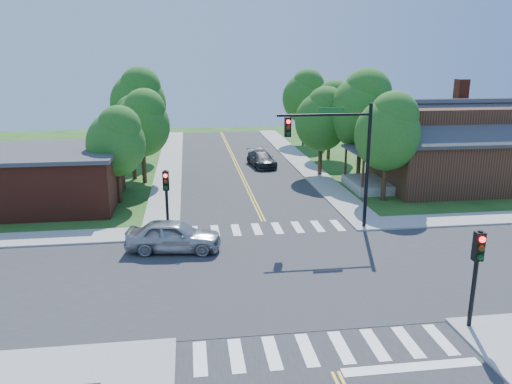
{
  "coord_description": "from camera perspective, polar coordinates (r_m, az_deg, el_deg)",
  "views": [
    {
      "loc": [
        -4.33,
        -20.7,
        9.61
      ],
      "look_at": [
        -0.62,
        6.41,
        2.2
      ],
      "focal_mm": 35.0,
      "sensor_mm": 36.0,
      "label": 1
    }
  ],
  "objects": [
    {
      "name": "house_ne",
      "position": [
        40.47,
        21.11,
        5.21
      ],
      "size": [
        13.05,
        8.8,
        7.11
      ],
      "color": "#371C13",
      "rests_on": "ground"
    },
    {
      "name": "tree_w_c",
      "position": [
        48.82,
        -13.25,
        10.28
      ],
      "size": [
        5.2,
        4.94,
        8.84
      ],
      "color": "#382314",
      "rests_on": "ground"
    },
    {
      "name": "ground",
      "position": [
        23.23,
        3.7,
        -9.32
      ],
      "size": [
        100.0,
        100.0,
        0.0
      ],
      "primitive_type": "plane",
      "color": "#234C18",
      "rests_on": "ground"
    },
    {
      "name": "car_dgrey",
      "position": [
        45.18,
        0.62,
        3.75
      ],
      "size": [
        3.12,
        5.18,
        1.36
      ],
      "primitive_type": "imported",
      "rotation": [
        0.0,
        0.0,
        0.13
      ],
      "color": "#282A2C",
      "rests_on": "ground"
    },
    {
      "name": "tree_w_d",
      "position": [
        58.35,
        -12.65,
        9.68
      ],
      "size": [
        3.96,
        3.76,
        6.73
      ],
      "color": "#382314",
      "rests_on": "ground"
    },
    {
      "name": "crosswalk_south",
      "position": [
        17.9,
        7.8,
        -17.3
      ],
      "size": [
        8.85,
        2.0,
        0.01
      ],
      "color": "white",
      "rests_on": "ground"
    },
    {
      "name": "sidewalk_nw",
      "position": [
        39.46,
        -24.46,
        -0.23
      ],
      "size": [
        40.0,
        40.0,
        0.14
      ],
      "color": "#9E9B93",
      "rests_on": "ground"
    },
    {
      "name": "centerline",
      "position": [
        23.21,
        3.7,
        -9.21
      ],
      "size": [
        0.3,
        90.0,
        0.01
      ],
      "color": "yellow",
      "rests_on": "ground"
    },
    {
      "name": "stop_bar",
      "position": [
        17.63,
        17.37,
        -18.67
      ],
      "size": [
        4.6,
        0.45,
        0.09
      ],
      "primitive_type": "cube",
      "color": "white",
      "rests_on": "ground"
    },
    {
      "name": "signal_pole_se",
      "position": [
        19.35,
        23.95,
        -7.28
      ],
      "size": [
        0.34,
        0.42,
        3.8
      ],
      "color": "black",
      "rests_on": "ground"
    },
    {
      "name": "road_ns",
      "position": [
        23.22,
        3.7,
        -9.27
      ],
      "size": [
        10.0,
        90.0,
        0.04
      ],
      "primitive_type": "cube",
      "color": "#2D2D30",
      "rests_on": "ground"
    },
    {
      "name": "tree_e_b",
      "position": [
        40.73,
        12.12,
        9.46
      ],
      "size": [
        5.21,
        4.95,
        8.85
      ],
      "color": "#382314",
      "rests_on": "ground"
    },
    {
      "name": "sidewalk_ne",
      "position": [
        42.79,
        20.54,
        1.29
      ],
      "size": [
        40.0,
        40.0,
        0.14
      ],
      "color": "#9E9B93",
      "rests_on": "ground"
    },
    {
      "name": "signal_pole_nw",
      "position": [
        27.21,
        -10.21,
        0.11
      ],
      "size": [
        0.34,
        0.42,
        3.8
      ],
      "color": "black",
      "rests_on": "ground"
    },
    {
      "name": "signal_mast_ne",
      "position": [
        27.96,
        9.5,
        5.14
      ],
      "size": [
        5.3,
        0.42,
        7.2
      ],
      "color": "black",
      "rests_on": "ground"
    },
    {
      "name": "tree_w_b",
      "position": [
        41.1,
        -13.95,
        7.52
      ],
      "size": [
        4.01,
        3.81,
        6.82
      ],
      "color": "#382314",
      "rests_on": "ground"
    },
    {
      "name": "building_nw",
      "position": [
        36.15,
        -23.45,
        1.54
      ],
      "size": [
        10.4,
        8.4,
        3.73
      ],
      "color": "maroon",
      "rests_on": "ground"
    },
    {
      "name": "tree_e_a",
      "position": [
        34.8,
        14.96,
        6.9
      ],
      "size": [
        4.42,
        4.2,
        7.51
      ],
      "color": "#382314",
      "rests_on": "ground"
    },
    {
      "name": "road_ew",
      "position": [
        23.22,
        3.7,
        -9.26
      ],
      "size": [
        90.0,
        10.0,
        0.04
      ],
      "primitive_type": "cube",
      "color": "#2D2D30",
      "rests_on": "ground"
    },
    {
      "name": "tree_bldg",
      "position": [
        39.67,
        -12.86,
        7.86
      ],
      "size": [
        4.34,
        4.12,
        7.38
      ],
      "color": "#382314",
      "rests_on": "ground"
    },
    {
      "name": "tree_e_c",
      "position": [
        48.92,
        8.58,
        9.53
      ],
      "size": [
        4.45,
        4.23,
        7.57
      ],
      "color": "#382314",
      "rests_on": "ground"
    },
    {
      "name": "crosswalk_north",
      "position": [
        28.88,
        1.27,
        -4.19
      ],
      "size": [
        8.85,
        2.0,
        0.01
      ],
      "color": "white",
      "rests_on": "ground"
    },
    {
      "name": "tree_house",
      "position": [
        41.44,
        7.63,
        8.42
      ],
      "size": [
        4.35,
        4.14,
        7.4
      ],
      "color": "#382314",
      "rests_on": "ground"
    },
    {
      "name": "tree_w_a",
      "position": [
        34.33,
        -15.61,
        5.76
      ],
      "size": [
        3.9,
        3.7,
        6.63
      ],
      "color": "#382314",
      "rests_on": "ground"
    },
    {
      "name": "car_silver",
      "position": [
        25.77,
        -9.4,
        -5.02
      ],
      "size": [
        3.28,
        5.32,
        1.63
      ],
      "primitive_type": "imported",
      "rotation": [
        0.0,
        0.0,
        1.43
      ],
      "color": "#AAADB1",
      "rests_on": "ground"
    },
    {
      "name": "intersection_patch",
      "position": [
        23.23,
        3.7,
        -9.32
      ],
      "size": [
        10.2,
        10.2,
        0.06
      ],
      "primitive_type": "cube",
      "color": "#2D2D30",
      "rests_on": "ground"
    },
    {
      "name": "tree_e_d",
      "position": [
        56.96,
        5.66,
        10.97
      ],
      "size": [
        4.96,
        4.72,
        8.44
      ],
      "color": "#382314",
      "rests_on": "ground"
    }
  ]
}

